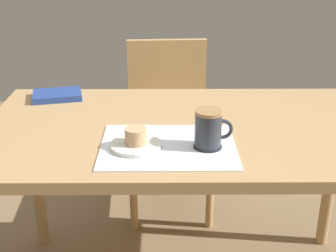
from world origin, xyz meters
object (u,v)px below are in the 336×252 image
Objects in this scene: coffee_mug at (209,128)px; pastry_plate at (136,145)px; dining_table at (189,145)px; wooden_chair at (168,118)px; pastry at (136,136)px; small_book at (57,95)px.

pastry_plate is at bearing 179.89° from coffee_mug.
pastry_plate reaches higher than dining_table.
coffee_mug is (0.05, -0.18, 0.14)m from dining_table.
dining_table is 0.71m from wooden_chair.
pastry_plate is 0.22m from coffee_mug.
coffee_mug is (0.11, -0.86, 0.32)m from wooden_chair.
pastry is (-0.10, -0.86, 0.29)m from wooden_chair.
dining_table is 0.27m from pastry.
dining_table is at bearing 105.49° from coffee_mug.
pastry is 0.57× the size of coffee_mug.
coffee_mug reaches higher than dining_table.
pastry is at bearing -133.36° from dining_table.
coffee_mug reaches higher than pastry_plate.
small_book is at bearing 140.50° from coffee_mug.
pastry_plate is at bearing 90.00° from pastry.
dining_table is 8.94× the size of pastry_plate.
pastry_plate is 2.37× the size of pastry.
small_book is (-0.49, 0.27, 0.08)m from dining_table.
coffee_mug reaches higher than pastry.
wooden_chair is 0.90m from pastry_plate.
dining_table is at bearing -41.46° from small_book.
dining_table is 21.16× the size of pastry.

